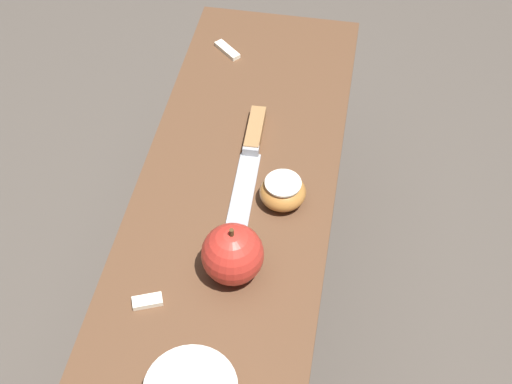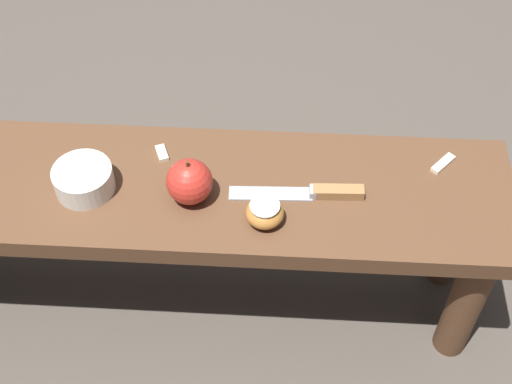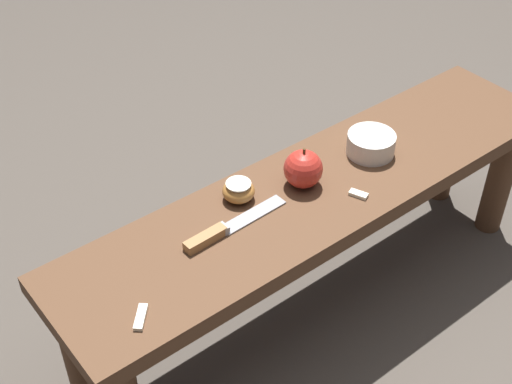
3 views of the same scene
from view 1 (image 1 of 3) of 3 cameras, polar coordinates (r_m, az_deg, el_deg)
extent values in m
cube|color=brown|center=(0.99, -3.76, -8.48)|extent=(1.27, 0.30, 0.04)
cylinder|color=brown|center=(1.51, -1.97, 6.50)|extent=(0.07, 0.07, 0.34)
cylinder|color=brown|center=(1.49, 4.89, 5.64)|extent=(0.07, 0.07, 0.34)
cube|color=#9EA0A5|center=(1.07, -1.00, 0.09)|extent=(0.15, 0.04, 0.00)
cube|color=#9EA0A5|center=(1.12, -0.41, 3.28)|extent=(0.01, 0.03, 0.02)
cube|color=#9E7042|center=(1.15, -0.08, 4.97)|extent=(0.09, 0.03, 0.02)
sphere|color=red|center=(0.95, -1.89, -5.00)|extent=(0.08, 0.08, 0.08)
cylinder|color=#4C3319|center=(0.91, -1.96, -3.33)|extent=(0.01, 0.01, 0.01)
ellipsoid|color=#B27233|center=(1.04, 2.15, 0.00)|extent=(0.07, 0.07, 0.04)
cylinder|color=white|center=(1.03, 2.18, 0.72)|extent=(0.05, 0.05, 0.00)
cube|color=white|center=(0.96, -8.68, -8.63)|extent=(0.03, 0.04, 0.01)
cube|color=white|center=(1.31, -2.32, 11.28)|extent=(0.05, 0.05, 0.01)
camera|label=2|loc=(1.01, 74.40, 33.70)|focal=50.00mm
camera|label=3|loc=(1.69, -40.77, 47.61)|focal=50.00mm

